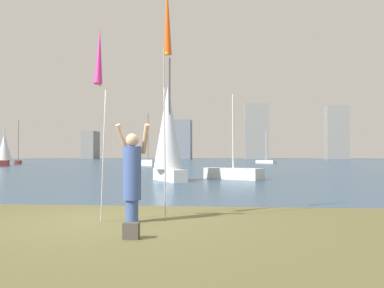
{
  "coord_description": "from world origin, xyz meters",
  "views": [
    {
      "loc": [
        2.16,
        -7.52,
        1.26
      ],
      "look_at": [
        0.1,
        16.2,
        1.87
      ],
      "focal_mm": 37.63,
      "sensor_mm": 36.0,
      "label": 1
    }
  ],
  "objects_px": {
    "kite_flag_right": "(167,23)",
    "sailboat_2": "(148,162)",
    "bag": "(131,231)",
    "sailboat_3": "(233,173)",
    "sailboat_0": "(266,161)",
    "sailboat_4": "(4,150)",
    "kite_flag_left": "(99,61)",
    "sailboat_6": "(18,161)",
    "person": "(132,174)",
    "sailboat_5": "(168,133)"
  },
  "relations": [
    {
      "from": "bag",
      "to": "sailboat_3",
      "type": "bearing_deg",
      "value": 83.21
    },
    {
      "from": "bag",
      "to": "sailboat_3",
      "type": "xyz_separation_m",
      "value": [
        1.73,
        14.57,
        0.2
      ]
    },
    {
      "from": "sailboat_2",
      "to": "sailboat_3",
      "type": "relative_size",
      "value": 1.36
    },
    {
      "from": "person",
      "to": "sailboat_4",
      "type": "bearing_deg",
      "value": 132.75
    },
    {
      "from": "person",
      "to": "sailboat_6",
      "type": "relative_size",
      "value": 0.32
    },
    {
      "from": "kite_flag_right",
      "to": "sailboat_6",
      "type": "bearing_deg",
      "value": 121.54
    },
    {
      "from": "kite_flag_right",
      "to": "bag",
      "type": "xyz_separation_m",
      "value": [
        -0.25,
        -1.87,
        -3.73
      ]
    },
    {
      "from": "sailboat_4",
      "to": "sailboat_6",
      "type": "height_order",
      "value": "sailboat_6"
    },
    {
      "from": "sailboat_5",
      "to": "sailboat_2",
      "type": "bearing_deg",
      "value": 103.3
    },
    {
      "from": "sailboat_2",
      "to": "sailboat_6",
      "type": "xyz_separation_m",
      "value": [
        -17.6,
        4.43,
        -0.02
      ]
    },
    {
      "from": "kite_flag_left",
      "to": "sailboat_3",
      "type": "height_order",
      "value": "sailboat_3"
    },
    {
      "from": "kite_flag_right",
      "to": "sailboat_2",
      "type": "xyz_separation_m",
      "value": [
        -7.68,
        36.77,
        -3.48
      ]
    },
    {
      "from": "sailboat_2",
      "to": "sailboat_5",
      "type": "distance_m",
      "value": 26.39
    },
    {
      "from": "kite_flag_left",
      "to": "sailboat_0",
      "type": "relative_size",
      "value": 0.79
    },
    {
      "from": "sailboat_5",
      "to": "sailboat_6",
      "type": "relative_size",
      "value": 1.03
    },
    {
      "from": "kite_flag_right",
      "to": "sailboat_4",
      "type": "relative_size",
      "value": 1.1
    },
    {
      "from": "sailboat_0",
      "to": "sailboat_4",
      "type": "bearing_deg",
      "value": -152.48
    },
    {
      "from": "kite_flag_left",
      "to": "sailboat_3",
      "type": "distance_m",
      "value": 13.81
    },
    {
      "from": "sailboat_2",
      "to": "sailboat_6",
      "type": "height_order",
      "value": "sailboat_2"
    },
    {
      "from": "person",
      "to": "kite_flag_right",
      "type": "height_order",
      "value": "kite_flag_right"
    },
    {
      "from": "bag",
      "to": "sailboat_0",
      "type": "height_order",
      "value": "sailboat_0"
    },
    {
      "from": "person",
      "to": "bag",
      "type": "height_order",
      "value": "person"
    },
    {
      "from": "person",
      "to": "kite_flag_left",
      "type": "relative_size",
      "value": 0.51
    },
    {
      "from": "sailboat_3",
      "to": "sailboat_5",
      "type": "xyz_separation_m",
      "value": [
        -3.1,
        -1.55,
        1.96
      ]
    },
    {
      "from": "bag",
      "to": "sailboat_2",
      "type": "bearing_deg",
      "value": 100.88
    },
    {
      "from": "sailboat_3",
      "to": "sailboat_5",
      "type": "relative_size",
      "value": 0.74
    },
    {
      "from": "sailboat_0",
      "to": "sailboat_5",
      "type": "distance_m",
      "value": 38.69
    },
    {
      "from": "sailboat_2",
      "to": "sailboat_5",
      "type": "xyz_separation_m",
      "value": [
        6.05,
        -25.62,
        1.92
      ]
    },
    {
      "from": "bag",
      "to": "sailboat_5",
      "type": "xyz_separation_m",
      "value": [
        -1.37,
        13.02,
        2.17
      ]
    },
    {
      "from": "kite_flag_right",
      "to": "sailboat_4",
      "type": "bearing_deg",
      "value": 124.1
    },
    {
      "from": "kite_flag_right",
      "to": "sailboat_3",
      "type": "xyz_separation_m",
      "value": [
        1.48,
        12.7,
        -3.53
      ]
    },
    {
      "from": "sailboat_2",
      "to": "sailboat_3",
      "type": "height_order",
      "value": "sailboat_2"
    },
    {
      "from": "sailboat_0",
      "to": "sailboat_5",
      "type": "relative_size",
      "value": 0.78
    },
    {
      "from": "sailboat_2",
      "to": "kite_flag_left",
      "type": "bearing_deg",
      "value": -80.12
    },
    {
      "from": "kite_flag_left",
      "to": "sailboat_0",
      "type": "distance_m",
      "value": 50.17
    },
    {
      "from": "person",
      "to": "sailboat_3",
      "type": "relative_size",
      "value": 0.43
    },
    {
      "from": "bag",
      "to": "sailboat_0",
      "type": "relative_size",
      "value": 0.05
    },
    {
      "from": "sailboat_3",
      "to": "sailboat_0",
      "type": "bearing_deg",
      "value": 81.96
    },
    {
      "from": "kite_flag_right",
      "to": "sailboat_5",
      "type": "distance_m",
      "value": 11.37
    },
    {
      "from": "sailboat_0",
      "to": "sailboat_3",
      "type": "height_order",
      "value": "sailboat_0"
    },
    {
      "from": "sailboat_4",
      "to": "sailboat_2",
      "type": "bearing_deg",
      "value": 11.84
    },
    {
      "from": "kite_flag_left",
      "to": "sailboat_2",
      "type": "xyz_separation_m",
      "value": [
        -6.5,
        37.36,
        -2.62
      ]
    },
    {
      "from": "kite_flag_right",
      "to": "sailboat_5",
      "type": "xyz_separation_m",
      "value": [
        -1.62,
        11.15,
        -1.56
      ]
    },
    {
      "from": "kite_flag_right",
      "to": "sailboat_2",
      "type": "relative_size",
      "value": 0.8
    },
    {
      "from": "kite_flag_right",
      "to": "bag",
      "type": "distance_m",
      "value": 4.18
    },
    {
      "from": "kite_flag_left",
      "to": "sailboat_0",
      "type": "bearing_deg",
      "value": 81.08
    },
    {
      "from": "bag",
      "to": "sailboat_0",
      "type": "bearing_deg",
      "value": 82.32
    },
    {
      "from": "sailboat_4",
      "to": "sailboat_5",
      "type": "height_order",
      "value": "sailboat_5"
    },
    {
      "from": "kite_flag_left",
      "to": "sailboat_3",
      "type": "bearing_deg",
      "value": 78.7
    },
    {
      "from": "bag",
      "to": "sailboat_3",
      "type": "distance_m",
      "value": 14.67
    }
  ]
}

